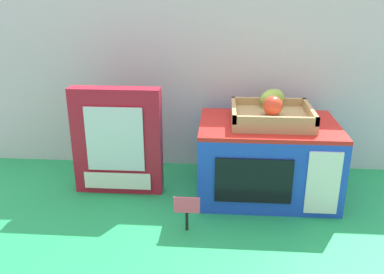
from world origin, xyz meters
name	(u,v)px	position (x,y,z in m)	size (l,w,h in m)	color
ground_plane	(207,197)	(0.00, 0.00, 0.00)	(1.70, 1.70, 0.00)	#219E54
display_back_panel	(211,85)	(0.00, 0.27, 0.30)	(1.61, 0.03, 0.59)	silver
toy_microwave	(267,159)	(0.18, 0.04, 0.12)	(0.41, 0.29, 0.23)	blue
food_groups_crate	(272,113)	(0.19, 0.06, 0.26)	(0.24, 0.24, 0.08)	tan
cookie_set_box	(117,141)	(-0.28, 0.03, 0.17)	(0.28, 0.05, 0.34)	#B2192D
price_sign	(187,209)	(-0.05, -0.19, 0.07)	(0.07, 0.01, 0.10)	black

